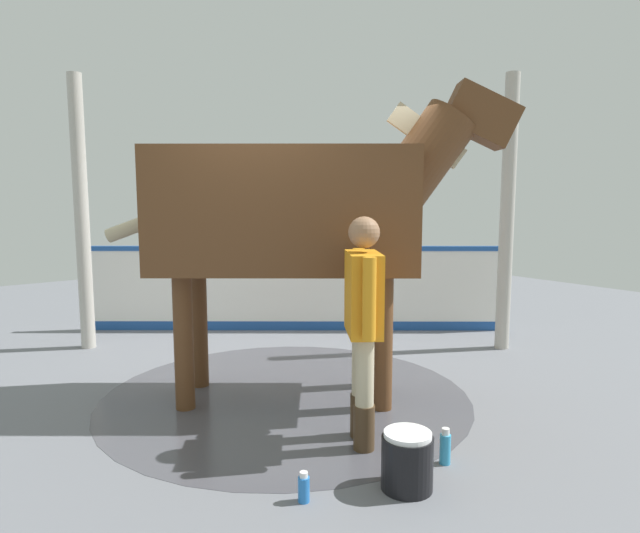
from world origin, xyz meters
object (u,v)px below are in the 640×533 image
(handler, at_px, (363,316))
(wash_bucket, at_px, (407,461))
(horse, at_px, (297,210))
(bottle_spray, at_px, (304,488))
(bottle_shampoo, at_px, (446,447))

(handler, relative_size, wash_bucket, 4.54)
(horse, bearing_deg, wash_bucket, -64.76)
(horse, distance_m, bottle_spray, 2.31)
(horse, height_order, wash_bucket, horse)
(bottle_spray, bearing_deg, wash_bucket, -114.14)
(horse, bearing_deg, bottle_shampoo, -49.99)
(horse, xyz_separation_m, bottle_shampoo, (-1.60, -0.07, -1.53))
(bottle_shampoo, bearing_deg, handler, 22.18)
(handler, bearing_deg, bottle_shampoo, 146.56)
(wash_bucket, bearing_deg, bottle_shampoo, -81.62)
(bottle_shampoo, bearing_deg, bottle_spray, 79.01)
(wash_bucket, bearing_deg, horse, -12.39)
(handler, height_order, bottle_spray, handler)
(bottle_shampoo, bearing_deg, wash_bucket, 98.38)
(handler, bearing_deg, bottle_spray, 59.84)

